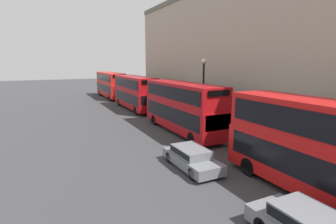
% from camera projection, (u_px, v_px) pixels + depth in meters
% --- Properties ---
extents(bus_second_in_queue, '(2.59, 10.37, 4.34)m').
position_uv_depth(bus_second_in_queue, '(182.00, 105.00, 22.75)').
color(bus_second_in_queue, '#A80F14').
rests_on(bus_second_in_queue, ground).
extents(bus_third_in_queue, '(2.59, 10.40, 4.27)m').
position_uv_depth(bus_third_in_queue, '(135.00, 91.00, 34.02)').
color(bus_third_in_queue, '#A80F14').
rests_on(bus_third_in_queue, ground).
extents(bus_trailing, '(2.59, 11.20, 4.30)m').
position_uv_depth(bus_trailing, '(110.00, 84.00, 45.53)').
color(bus_trailing, red).
rests_on(bus_trailing, ground).
extents(car_hatchback, '(1.76, 4.26, 1.21)m').
position_uv_depth(car_hatchback, '(192.00, 157.00, 15.23)').
color(car_hatchback, slate).
rests_on(car_hatchback, ground).
extents(street_lamp, '(0.44, 0.44, 6.40)m').
position_uv_depth(street_lamp, '(203.00, 87.00, 23.15)').
color(street_lamp, black).
rests_on(street_lamp, ground).
extents(pedestrian, '(0.36, 0.36, 1.74)m').
position_uv_depth(pedestrian, '(139.00, 97.00, 40.76)').
color(pedestrian, '#26262D').
rests_on(pedestrian, ground).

